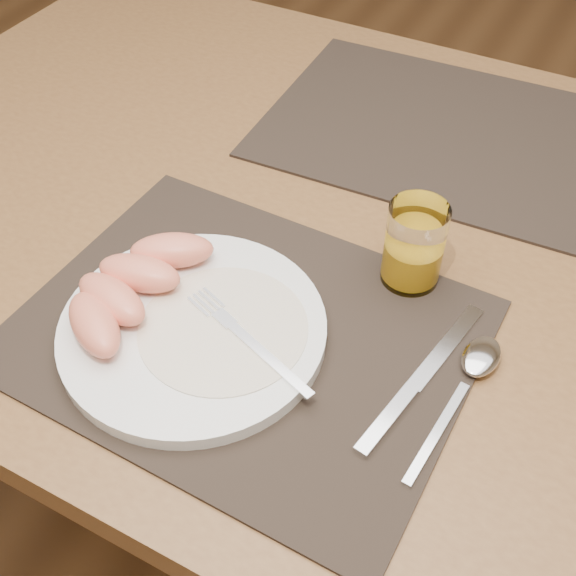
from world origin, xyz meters
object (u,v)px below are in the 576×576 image
(fork, at_px, (240,333))
(knife, at_px, (413,388))
(placemat_far, at_px, (434,129))
(placemat_near, at_px, (245,334))
(spoon, at_px, (475,367))
(juice_glass, at_px, (414,248))
(table, at_px, (347,266))
(plate, at_px, (193,329))

(fork, relative_size, knife, 0.77)
(placemat_far, height_order, knife, knife)
(placemat_near, height_order, spoon, spoon)
(knife, xyz_separation_m, juice_glass, (-0.06, 0.14, 0.04))
(table, xyz_separation_m, placemat_near, (-0.02, -0.22, 0.09))
(placemat_near, xyz_separation_m, fork, (0.00, -0.02, 0.02))
(table, distance_m, knife, 0.27)
(placemat_near, bearing_deg, spoon, 15.74)
(plate, height_order, juice_glass, juice_glass)
(juice_glass, bearing_deg, fork, -124.17)
(plate, bearing_deg, table, 75.45)
(knife, xyz_separation_m, spoon, (0.04, 0.05, 0.00))
(table, distance_m, placemat_near, 0.24)
(placemat_near, distance_m, placemat_far, 0.44)
(placemat_far, height_order, spoon, spoon)
(plate, relative_size, fork, 1.59)
(juice_glass, bearing_deg, placemat_near, -127.81)
(placemat_far, xyz_separation_m, fork, (-0.04, -0.46, 0.02))
(placemat_far, bearing_deg, juice_glass, -75.47)
(fork, xyz_separation_m, knife, (0.17, 0.03, -0.02))
(table, distance_m, spoon, 0.27)
(placemat_near, relative_size, spoon, 2.34)
(knife, bearing_deg, juice_glass, 112.64)
(placemat_near, height_order, fork, fork)
(plate, xyz_separation_m, fork, (0.05, 0.01, 0.01))
(table, bearing_deg, fork, -93.77)
(fork, bearing_deg, plate, -166.94)
(fork, bearing_deg, placemat_near, 105.50)
(spoon, xyz_separation_m, juice_glass, (-0.10, 0.09, 0.04))
(placemat_near, xyz_separation_m, placemat_far, (0.04, 0.44, 0.00))
(fork, distance_m, spoon, 0.23)
(placemat_far, bearing_deg, fork, -95.05)
(placemat_far, relative_size, juice_glass, 4.69)
(placemat_near, distance_m, knife, 0.18)
(plate, relative_size, juice_glass, 2.81)
(placemat_near, height_order, knife, knife)
(plate, bearing_deg, placemat_near, 31.23)
(placemat_near, distance_m, fork, 0.03)
(placemat_far, relative_size, knife, 2.05)
(fork, bearing_deg, spoon, 19.74)
(fork, bearing_deg, table, 86.23)
(plate, bearing_deg, juice_glass, 47.83)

